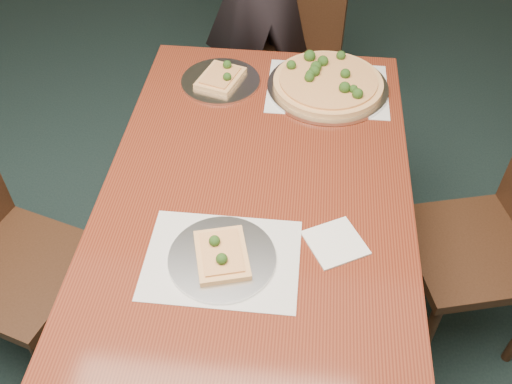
# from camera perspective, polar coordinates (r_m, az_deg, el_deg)

# --- Properties ---
(dining_table) EXTENTS (0.90, 1.50, 0.75)m
(dining_table) POSITION_cam_1_polar(r_m,az_deg,el_deg) (1.72, -0.00, -2.14)
(dining_table) COLOR #531C10
(dining_table) RESTS_ON ground
(chair_far) EXTENTS (0.51, 0.51, 0.91)m
(chair_far) POSITION_cam_1_polar(r_m,az_deg,el_deg) (2.69, 3.56, 14.02)
(chair_far) COLOR black
(chair_far) RESTS_ON ground
(chair_right) EXTENTS (0.51, 0.51, 0.91)m
(chair_right) POSITION_cam_1_polar(r_m,az_deg,el_deg) (2.01, 23.30, -3.88)
(chair_right) COLOR black
(chair_right) RESTS_ON ground
(placemat_main) EXTENTS (0.42, 0.32, 0.00)m
(placemat_main) POSITION_cam_1_polar(r_m,az_deg,el_deg) (2.05, 7.15, 10.24)
(placemat_main) COLOR white
(placemat_main) RESTS_ON dining_table
(placemat_near) EXTENTS (0.40, 0.30, 0.00)m
(placemat_near) POSITION_cam_1_polar(r_m,az_deg,el_deg) (1.49, -3.40, -6.74)
(placemat_near) COLOR white
(placemat_near) RESTS_ON dining_table
(pizza_pan) EXTENTS (0.42, 0.42, 0.07)m
(pizza_pan) POSITION_cam_1_polar(r_m,az_deg,el_deg) (2.04, 7.17, 10.80)
(pizza_pan) COLOR silver
(pizza_pan) RESTS_ON dining_table
(slice_plate_near) EXTENTS (0.28, 0.28, 0.06)m
(slice_plate_near) POSITION_cam_1_polar(r_m,az_deg,el_deg) (1.48, -3.44, -6.44)
(slice_plate_near) COLOR silver
(slice_plate_near) RESTS_ON dining_table
(slice_plate_far) EXTENTS (0.28, 0.28, 0.06)m
(slice_plate_far) POSITION_cam_1_polar(r_m,az_deg,el_deg) (2.06, -3.54, 11.19)
(slice_plate_far) COLOR silver
(slice_plate_far) RESTS_ON dining_table
(napkin) EXTENTS (0.19, 0.19, 0.01)m
(napkin) POSITION_cam_1_polar(r_m,az_deg,el_deg) (1.54, 7.94, -5.05)
(napkin) COLOR white
(napkin) RESTS_ON dining_table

